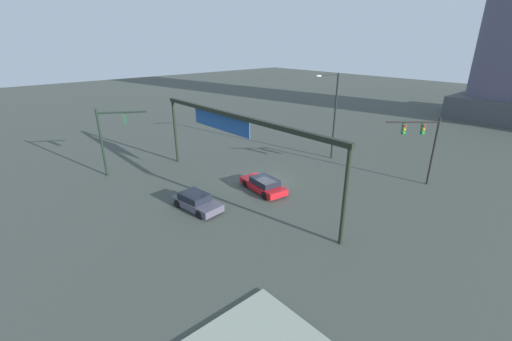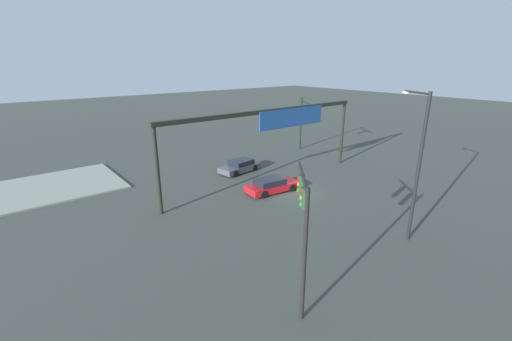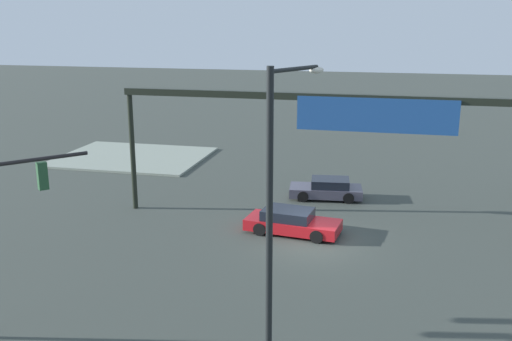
% 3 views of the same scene
% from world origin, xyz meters
% --- Properties ---
extents(ground_plane, '(187.75, 187.75, 0.00)m').
position_xyz_m(ground_plane, '(0.00, 0.00, 0.00)').
color(ground_plane, '#3E443E').
extents(sidewalk_corner, '(10.96, 8.81, 0.15)m').
position_xyz_m(sidewalk_corner, '(15.81, -14.10, 0.07)').
color(sidewalk_corner, gray).
rests_on(sidewalk_corner, ground).
extents(traffic_signal_near_corner, '(3.13, 3.48, 6.10)m').
position_xyz_m(traffic_signal_near_corner, '(9.27, 9.96, 4.33)').
color(traffic_signal_near_corner, black).
rests_on(traffic_signal_near_corner, ground).
extents(traffic_signal_opposite_side, '(2.44, 3.85, 6.46)m').
position_xyz_m(traffic_signal_opposite_side, '(-10.95, -9.35, 4.25)').
color(traffic_signal_opposite_side, black).
rests_on(traffic_signal_opposite_side, ground).
extents(streetlamp_curved_arm, '(1.35, 2.37, 9.10)m').
position_xyz_m(streetlamp_curved_arm, '(-0.21, 10.05, 5.23)').
color(streetlamp_curved_arm, black).
rests_on(streetlamp_curved_arm, ground).
extents(overhead_sign_gantry, '(21.24, 0.43, 6.76)m').
position_xyz_m(overhead_sign_gantry, '(-0.58, -2.95, 5.68)').
color(overhead_sign_gantry, black).
rests_on(overhead_sign_gantry, ground).
extents(sedan_car_approaching, '(4.43, 2.34, 1.21)m').
position_xyz_m(sedan_car_approaching, '(0.12, -7.31, 0.57)').
color(sedan_car_approaching, '#4A4858').
rests_on(sedan_car_approaching, ground).
extents(sedan_car_waiting_far, '(4.82, 2.41, 1.21)m').
position_xyz_m(sedan_car_waiting_far, '(1.19, -1.20, 0.58)').
color(sedan_car_waiting_far, red).
rests_on(sedan_car_waiting_far, ground).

